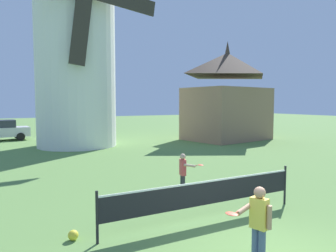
{
  "coord_description": "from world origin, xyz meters",
  "views": [
    {
      "loc": [
        -4.23,
        -4.05,
        2.88
      ],
      "look_at": [
        0.09,
        4.11,
        2.19
      ],
      "focal_mm": 33.53,
      "sensor_mm": 36.0,
      "label": 1
    }
  ],
  "objects_px": {
    "player_near": "(258,220)",
    "stray_ball": "(73,235)",
    "parked_car_green": "(82,127)",
    "chapel": "(227,97)",
    "windmill": "(76,45)",
    "player_far": "(183,171)",
    "tennis_net": "(207,193)"
  },
  "relations": [
    {
      "from": "player_near",
      "to": "parked_car_green",
      "type": "relative_size",
      "value": 0.32
    },
    {
      "from": "player_near",
      "to": "stray_ball",
      "type": "height_order",
      "value": "player_near"
    },
    {
      "from": "stray_ball",
      "to": "parked_car_green",
      "type": "distance_m",
      "value": 21.07
    },
    {
      "from": "player_far",
      "to": "stray_ball",
      "type": "relative_size",
      "value": 5.83
    },
    {
      "from": "player_near",
      "to": "stray_ball",
      "type": "relative_size",
      "value": 6.42
    },
    {
      "from": "windmill",
      "to": "stray_ball",
      "type": "xyz_separation_m",
      "value": [
        -3.15,
        -14.58,
        -6.53
      ]
    },
    {
      "from": "parked_car_green",
      "to": "player_near",
      "type": "bearing_deg",
      "value": -94.97
    },
    {
      "from": "player_near",
      "to": "stray_ball",
      "type": "xyz_separation_m",
      "value": [
        -2.75,
        2.5,
        -0.68
      ]
    },
    {
      "from": "player_far",
      "to": "parked_car_green",
      "type": "xyz_separation_m",
      "value": [
        0.93,
        18.6,
        0.09
      ]
    },
    {
      "from": "windmill",
      "to": "tennis_net",
      "type": "height_order",
      "value": "windmill"
    },
    {
      "from": "windmill",
      "to": "stray_ball",
      "type": "height_order",
      "value": "windmill"
    },
    {
      "from": "player_near",
      "to": "parked_car_green",
      "type": "height_order",
      "value": "parked_car_green"
    },
    {
      "from": "windmill",
      "to": "chapel",
      "type": "bearing_deg",
      "value": -8.65
    },
    {
      "from": "windmill",
      "to": "parked_car_green",
      "type": "xyz_separation_m",
      "value": [
        1.59,
        5.94,
        -5.83
      ]
    },
    {
      "from": "chapel",
      "to": "parked_car_green",
      "type": "bearing_deg",
      "value": 141.25
    },
    {
      "from": "player_far",
      "to": "chapel",
      "type": "relative_size",
      "value": 0.17
    },
    {
      "from": "tennis_net",
      "to": "player_far",
      "type": "xyz_separation_m",
      "value": [
        0.73,
        2.32,
        0.03
      ]
    },
    {
      "from": "player_near",
      "to": "player_far",
      "type": "height_order",
      "value": "player_near"
    },
    {
      "from": "windmill",
      "to": "player_far",
      "type": "relative_size",
      "value": 10.78
    },
    {
      "from": "player_near",
      "to": "stray_ball",
      "type": "distance_m",
      "value": 3.78
    },
    {
      "from": "parked_car_green",
      "to": "chapel",
      "type": "xyz_separation_m",
      "value": [
        9.5,
        -7.63,
        2.47
      ]
    },
    {
      "from": "windmill",
      "to": "player_far",
      "type": "height_order",
      "value": "windmill"
    },
    {
      "from": "player_near",
      "to": "parked_car_green",
      "type": "distance_m",
      "value": 23.1
    },
    {
      "from": "windmill",
      "to": "player_near",
      "type": "xyz_separation_m",
      "value": [
        -0.41,
        -17.08,
        -5.85
      ]
    },
    {
      "from": "player_near",
      "to": "windmill",
      "type": "bearing_deg",
      "value": 88.64
    },
    {
      "from": "tennis_net",
      "to": "player_far",
      "type": "relative_size",
      "value": 4.31
    },
    {
      "from": "tennis_net",
      "to": "parked_car_green",
      "type": "xyz_separation_m",
      "value": [
        1.65,
        20.92,
        0.12
      ]
    },
    {
      "from": "windmill",
      "to": "chapel",
      "type": "height_order",
      "value": "windmill"
    },
    {
      "from": "stray_ball",
      "to": "chapel",
      "type": "distance_m",
      "value": 19.47
    },
    {
      "from": "parked_car_green",
      "to": "chapel",
      "type": "distance_m",
      "value": 12.44
    },
    {
      "from": "chapel",
      "to": "player_far",
      "type": "bearing_deg",
      "value": -133.55
    },
    {
      "from": "player_far",
      "to": "tennis_net",
      "type": "bearing_deg",
      "value": -107.41
    }
  ]
}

